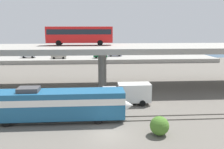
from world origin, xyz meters
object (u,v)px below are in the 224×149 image
object	(u,v)px
parked_car_2	(115,54)
parked_car_1	(28,55)
train_locomotive	(61,103)
parked_car_3	(29,54)
transit_bus_on_overpass	(80,34)
service_truck_west	(128,93)
parked_car_0	(59,56)
parked_car_4	(100,56)

from	to	relation	value
parked_car_2	parked_car_1	bearing A→B (deg)	4.72
train_locomotive	parked_car_2	distance (m)	53.60
parked_car_2	parked_car_3	distance (m)	28.10
transit_bus_on_overpass	parked_car_2	distance (m)	36.64
train_locomotive	service_truck_west	xyz separation A→B (m)	(8.73, 5.77, -0.55)
parked_car_0	parked_car_4	size ratio (longest dim) A/B	1.06
parked_car_0	parked_car_2	world-z (taller)	same
parked_car_1	transit_bus_on_overpass	bearing A→B (deg)	-60.83
parked_car_1	parked_car_3	xyz separation A→B (m)	(-0.62, 2.94, 0.00)
parked_car_3	parked_car_2	bearing A→B (deg)	178.62
train_locomotive	parked_car_0	xyz separation A→B (m)	(-7.00, 47.64, -0.19)
train_locomotive	parked_car_2	size ratio (longest dim) A/B	3.91
transit_bus_on_overpass	parked_car_0	world-z (taller)	transit_bus_on_overpass
parked_car_1	parked_car_2	world-z (taller)	same
train_locomotive	parked_car_3	world-z (taller)	train_locomotive
parked_car_1	parked_car_4	world-z (taller)	same
parked_car_0	parked_car_3	size ratio (longest dim) A/B	1.03
parked_car_1	parked_car_2	size ratio (longest dim) A/B	0.96
transit_bus_on_overpass	parked_car_3	bearing A→B (deg)	-62.12
train_locomotive	parked_car_3	bearing A→B (deg)	108.08
train_locomotive	parked_car_4	bearing A→B (deg)	83.23
parked_car_1	parked_car_3	world-z (taller)	same
parked_car_3	parked_car_0	bearing A→B (deg)	151.84
transit_bus_on_overpass	parked_car_3	distance (m)	40.60
service_truck_west	parked_car_3	distance (m)	54.13
train_locomotive	parked_car_2	world-z (taller)	train_locomotive
parked_car_4	parked_car_0	bearing A→B (deg)	-178.19
parked_car_2	parked_car_0	bearing A→B (deg)	15.38
train_locomotive	parked_car_3	xyz separation A→B (m)	(-17.36, 53.19, -0.19)
train_locomotive	parked_car_0	distance (m)	48.15
service_truck_west	parked_car_4	world-z (taller)	service_truck_west
parked_car_2	service_truck_west	bearing A→B (deg)	87.56
parked_car_0	service_truck_west	bearing A→B (deg)	-69.41
train_locomotive	service_truck_west	distance (m)	10.48
transit_bus_on_overpass	service_truck_west	xyz separation A→B (m)	(7.45, -12.18, -8.02)
parked_car_0	parked_car_2	bearing A→B (deg)	15.38
transit_bus_on_overpass	parked_car_1	bearing A→B (deg)	-60.83
parked_car_0	parked_car_1	bearing A→B (deg)	165.04
service_truck_west	parked_car_2	distance (m)	46.79
parked_car_1	parked_car_3	distance (m)	3.01
parked_car_1	parked_car_2	distance (m)	27.56
parked_car_0	train_locomotive	bearing A→B (deg)	-81.65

